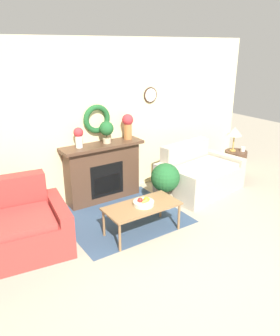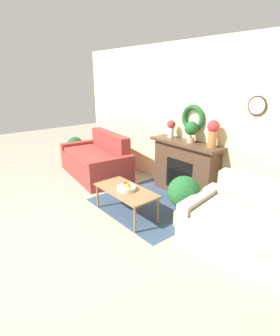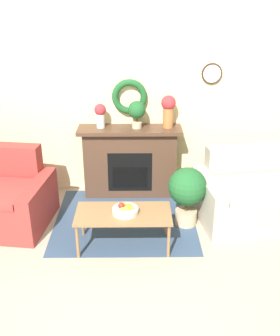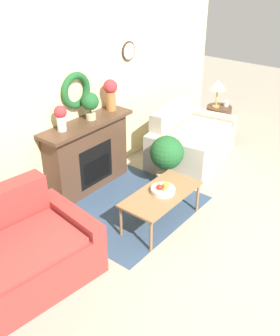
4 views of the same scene
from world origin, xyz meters
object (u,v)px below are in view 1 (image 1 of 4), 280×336
at_px(loveseat_right, 198,175).
at_px(coffee_table, 142,208).
at_px(vase_on_mantel_right, 128,125).
at_px(potted_plant_on_mantel, 107,130).
at_px(table_lamp, 235,132).
at_px(vase_on_mantel_left, 79,136).
at_px(fireplace, 103,172).
at_px(fruit_bowl, 144,202).
at_px(mug, 243,149).
at_px(side_table_by_loveseat, 235,164).
at_px(potted_plant_floor_by_loveseat, 165,180).

height_order(loveseat_right, coffee_table, loveseat_right).
bearing_deg(vase_on_mantel_right, potted_plant_on_mantel, -177.31).
distance_m(table_lamp, vase_on_mantel_left, 3.12).
xyz_separation_m(fireplace, vase_on_mantel_left, (-0.40, 0.01, 0.69)).
bearing_deg(fireplace, vase_on_mantel_right, 0.61).
height_order(loveseat_right, fruit_bowl, loveseat_right).
xyz_separation_m(vase_on_mantel_left, vase_on_mantel_right, (0.92, 0.00, 0.07)).
relative_size(fireplace, mug, 15.77).
relative_size(loveseat_right, vase_on_mantel_right, 3.66).
distance_m(side_table_by_loveseat, vase_on_mantel_right, 2.48).
relative_size(vase_on_mantel_right, potted_plant_floor_by_loveseat, 0.58).
height_order(table_lamp, mug, table_lamp).
height_order(fruit_bowl, potted_plant_floor_by_loveseat, potted_plant_floor_by_loveseat).
height_order(mug, vase_on_mantel_right, vase_on_mantel_right).
distance_m(fireplace, mug, 2.90).
distance_m(coffee_table, side_table_by_loveseat, 2.88).
bearing_deg(fruit_bowl, potted_plant_on_mantel, 84.04).
height_order(fireplace, loveseat_right, fireplace).
height_order(loveseat_right, potted_plant_on_mantel, potted_plant_on_mantel).
xyz_separation_m(vase_on_mantel_left, potted_plant_floor_by_loveseat, (1.11, -0.85, -0.73)).
relative_size(fruit_bowl, vase_on_mantel_left, 0.90).
bearing_deg(loveseat_right, fireplace, 149.44).
relative_size(mug, vase_on_mantel_right, 0.20).
bearing_deg(side_table_by_loveseat, potted_plant_on_mantel, 167.85).
relative_size(fireplace, fruit_bowl, 4.83).
relative_size(table_lamp, vase_on_mantel_right, 1.11).
relative_size(mug, vase_on_mantel_left, 0.27).
xyz_separation_m(fruit_bowl, potted_plant_on_mantel, (0.14, 1.30, 0.77)).
distance_m(coffee_table, mug, 2.97).
height_order(loveseat_right, table_lamp, table_lamp).
relative_size(fireplace, coffee_table, 1.32).
height_order(fruit_bowl, table_lamp, table_lamp).
height_order(fireplace, table_lamp, table_lamp).
distance_m(fruit_bowl, vase_on_mantel_left, 1.55).
height_order(fireplace, coffee_table, fireplace).
relative_size(fireplace, potted_plant_floor_by_loveseat, 1.86).
distance_m(vase_on_mantel_left, potted_plant_floor_by_loveseat, 1.58).
xyz_separation_m(fruit_bowl, potted_plant_floor_by_loveseat, (0.75, 0.47, -0.00)).
height_order(loveseat_right, potted_plant_floor_by_loveseat, loveseat_right).
bearing_deg(vase_on_mantel_right, loveseat_right, -30.99).
bearing_deg(potted_plant_on_mantel, potted_plant_floor_by_loveseat, -53.38).
xyz_separation_m(fruit_bowl, mug, (2.86, 0.66, 0.12)).
bearing_deg(potted_plant_floor_by_loveseat, mug, 5.09).
distance_m(side_table_by_loveseat, potted_plant_on_mantel, 2.85).
height_order(vase_on_mantel_right, potted_plant_on_mantel, vase_on_mantel_right).
relative_size(loveseat_right, potted_plant_on_mantel, 4.36).
bearing_deg(vase_on_mantel_right, side_table_by_loveseat, -14.90).
bearing_deg(potted_plant_floor_by_loveseat, fruit_bowl, -147.86).
distance_m(fireplace, side_table_by_loveseat, 2.80).
height_order(fruit_bowl, vase_on_mantel_left, vase_on_mantel_left).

